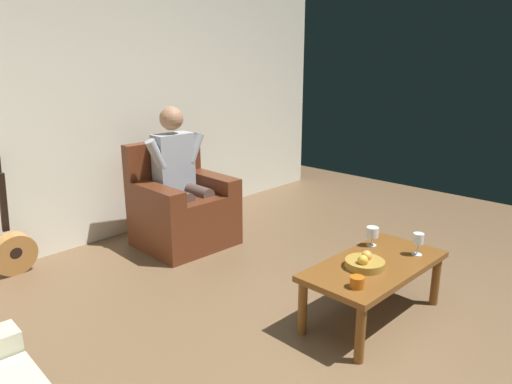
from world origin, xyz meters
TOP-DOWN VIEW (x-y plane):
  - ground_plane at (0.00, 0.00)m, footprint 7.47×7.47m
  - wall_back at (0.00, -3.14)m, footprint 5.97×0.06m
  - armchair at (-0.30, -2.46)m, footprint 0.84×0.78m
  - person_seated at (-0.30, -2.46)m, footprint 0.63×0.56m
  - coffee_table at (-0.31, -0.43)m, footprint 1.09×0.57m
  - guitar at (1.08, -2.94)m, footprint 0.36×0.21m
  - wine_glass_near at (-0.63, -0.28)m, footprint 0.07×0.07m
  - wine_glass_far at (-0.57, -0.60)m, footprint 0.09×0.09m
  - fruit_bowl at (-0.20, -0.44)m, footprint 0.26×0.26m
  - candle_jar at (0.07, -0.33)m, footprint 0.09×0.09m

SIDE VIEW (x-z plane):
  - ground_plane at x=0.00m, z-range 0.00..0.00m
  - guitar at x=1.08m, z-range -0.28..0.71m
  - armchair at x=-0.30m, z-range -0.14..0.82m
  - coffee_table at x=-0.31m, z-range 0.15..0.56m
  - fruit_bowl at x=-0.20m, z-range 0.39..0.50m
  - candle_jar at x=0.07m, z-range 0.41..0.48m
  - wine_glass_far at x=-0.57m, z-range 0.43..0.58m
  - wine_glass_near at x=-0.63m, z-range 0.44..0.60m
  - person_seated at x=-0.30m, z-range 0.05..1.35m
  - wall_back at x=0.00m, z-range 0.00..2.69m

